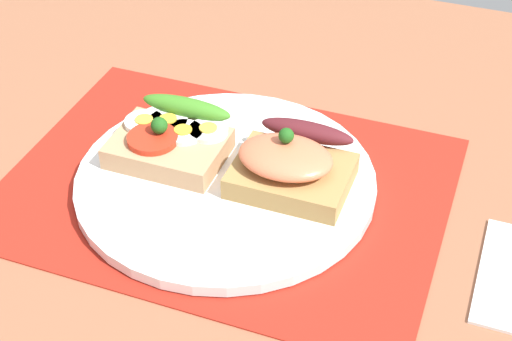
# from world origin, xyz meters

# --- Properties ---
(ground_plane) EXTENTS (1.20, 0.90, 0.03)m
(ground_plane) POSITION_xyz_m (0.00, 0.00, -0.02)
(ground_plane) COLOR #93593D
(placemat) EXTENTS (0.40, 0.30, 0.00)m
(placemat) POSITION_xyz_m (0.00, 0.00, 0.00)
(placemat) COLOR #A72216
(placemat) RESTS_ON ground_plane
(plate) EXTENTS (0.28, 0.28, 0.01)m
(plate) POSITION_xyz_m (0.00, 0.00, 0.01)
(plate) COLOR white
(plate) RESTS_ON placemat
(sandwich_egg_tomato) EXTENTS (0.10, 0.09, 0.04)m
(sandwich_egg_tomato) POSITION_xyz_m (-0.06, 0.02, 0.03)
(sandwich_egg_tomato) COLOR tan
(sandwich_egg_tomato) RESTS_ON plate
(sandwich_salmon) EXTENTS (0.11, 0.10, 0.06)m
(sandwich_salmon) POSITION_xyz_m (0.06, 0.01, 0.03)
(sandwich_salmon) COLOR #A67E46
(sandwich_salmon) RESTS_ON plate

